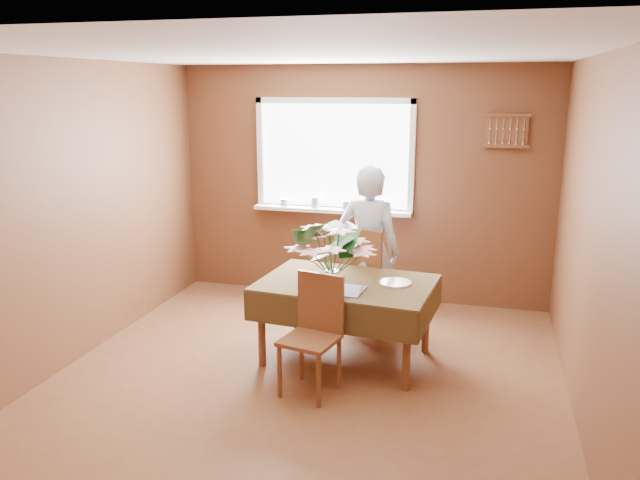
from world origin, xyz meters
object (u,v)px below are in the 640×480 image
(chair_far, at_px, (367,276))
(chair_near, at_px, (315,328))
(dining_table, at_px, (346,291))
(flower_bouquet, at_px, (332,247))
(seated_woman, at_px, (369,251))

(chair_far, xyz_separation_m, chair_near, (-0.16, -1.24, -0.06))
(dining_table, distance_m, chair_near, 0.61)
(dining_table, xyz_separation_m, flower_bouquet, (-0.07, -0.22, 0.43))
(seated_woman, bearing_deg, flower_bouquet, 87.28)
(chair_far, height_order, flower_bouquet, flower_bouquet)
(flower_bouquet, bearing_deg, dining_table, 71.41)
(chair_near, relative_size, seated_woman, 0.57)
(chair_far, height_order, seated_woman, seated_woman)
(chair_near, xyz_separation_m, seated_woman, (0.17, 1.25, 0.30))
(dining_table, relative_size, chair_far, 1.48)
(seated_woman, bearing_deg, chair_far, 36.07)
(chair_far, height_order, chair_near, chair_far)
(dining_table, bearing_deg, seated_woman, 90.00)
(seated_woman, distance_m, flower_bouquet, 0.91)
(dining_table, relative_size, chair_near, 1.67)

